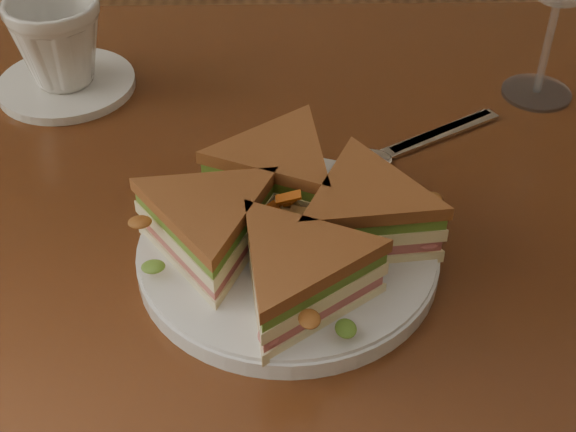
% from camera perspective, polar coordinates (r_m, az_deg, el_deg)
% --- Properties ---
extents(table, '(1.20, 0.80, 0.75)m').
position_cam_1_polar(table, '(0.82, 3.62, -4.01)').
color(table, '#3A1B0D').
rests_on(table, ground).
extents(plate, '(0.25, 0.25, 0.02)m').
position_cam_1_polar(plate, '(0.68, 0.00, -2.69)').
color(plate, silver).
rests_on(plate, table).
extents(sandwich_wedges, '(0.28, 0.28, 0.06)m').
position_cam_1_polar(sandwich_wedges, '(0.65, 0.00, -0.33)').
color(sandwich_wedges, '#FBEEBA').
rests_on(sandwich_wedges, plate).
extents(crisps_mound, '(0.09, 0.09, 0.05)m').
position_cam_1_polar(crisps_mound, '(0.66, -0.00, -0.60)').
color(crisps_mound, '#BF5718').
rests_on(crisps_mound, plate).
extents(spoon, '(0.16, 0.11, 0.01)m').
position_cam_1_polar(spoon, '(0.80, 7.00, 4.46)').
color(spoon, silver).
rests_on(spoon, table).
extents(knife, '(0.19, 0.12, 0.00)m').
position_cam_1_polar(knife, '(0.82, 8.48, 4.85)').
color(knife, silver).
rests_on(knife, table).
extents(saucer, '(0.15, 0.15, 0.01)m').
position_cam_1_polar(saucer, '(0.93, -15.46, 9.02)').
color(saucer, silver).
rests_on(saucer, table).
extents(coffee_cup, '(0.14, 0.14, 0.09)m').
position_cam_1_polar(coffee_cup, '(0.91, -16.04, 11.81)').
color(coffee_cup, silver).
rests_on(coffee_cup, saucer).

